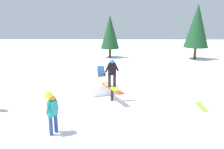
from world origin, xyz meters
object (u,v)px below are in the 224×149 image
(rail_feature, at_px, (112,89))
(main_rider_on_rail, at_px, (112,74))
(loose_snowboard_lime, at_px, (201,107))
(folding_chair, at_px, (102,73))
(bystander_teal, at_px, (53,112))
(pine_tree_far, at_px, (110,32))
(backpack_on_snow, at_px, (49,95))
(pine_tree_near, at_px, (197,26))

(rail_feature, xyz_separation_m, main_rider_on_rail, (0.00, 0.00, 0.74))
(loose_snowboard_lime, distance_m, folding_chair, 6.58)
(bystander_teal, height_order, folding_chair, bystander_teal)
(loose_snowboard_lime, relative_size, folding_chair, 1.44)
(rail_feature, height_order, bystander_teal, bystander_teal)
(bystander_teal, distance_m, pine_tree_far, 15.75)
(main_rider_on_rail, relative_size, bystander_teal, 1.00)
(rail_feature, distance_m, pine_tree_far, 12.39)
(backpack_on_snow, height_order, pine_tree_far, pine_tree_far)
(bystander_teal, relative_size, loose_snowboard_lime, 1.08)
(rail_feature, bearing_deg, folding_chair, 165.12)
(main_rider_on_rail, xyz_separation_m, bystander_teal, (3.35, -1.90, -0.52))
(rail_feature, distance_m, backpack_on_snow, 3.05)
(pine_tree_near, bearing_deg, loose_snowboard_lime, -15.57)
(main_rider_on_rail, xyz_separation_m, loose_snowboard_lime, (0.74, 3.91, -1.28))
(pine_tree_far, bearing_deg, folding_chair, -2.15)
(backpack_on_snow, relative_size, pine_tree_far, 0.09)
(loose_snowboard_lime, height_order, pine_tree_near, pine_tree_near)
(main_rider_on_rail, xyz_separation_m, pine_tree_near, (-11.48, 7.31, 1.69))
(folding_chair, relative_size, pine_tree_near, 0.18)
(main_rider_on_rail, height_order, pine_tree_far, pine_tree_far)
(bystander_teal, bearing_deg, pine_tree_near, 174.73)
(backpack_on_snow, bearing_deg, main_rider_on_rail, 39.26)
(folding_chair, bearing_deg, loose_snowboard_lime, 147.09)
(loose_snowboard_lime, distance_m, pine_tree_near, 13.03)
(loose_snowboard_lime, bearing_deg, folding_chair, 45.75)
(rail_feature, height_order, loose_snowboard_lime, rail_feature)
(pine_tree_near, bearing_deg, folding_chair, -46.70)
(backpack_on_snow, distance_m, pine_tree_near, 15.54)
(bystander_teal, xyz_separation_m, loose_snowboard_lime, (-2.61, 5.81, -0.75))
(pine_tree_far, bearing_deg, rail_feature, 1.88)
(folding_chair, xyz_separation_m, pine_tree_near, (-7.57, 8.03, 2.56))
(folding_chair, distance_m, backpack_on_snow, 4.36)
(pine_tree_near, bearing_deg, bystander_teal, -31.85)
(main_rider_on_rail, distance_m, pine_tree_far, 12.30)
(bystander_teal, bearing_deg, pine_tree_far, -158.91)
(bystander_teal, bearing_deg, main_rider_on_rail, 177.01)
(loose_snowboard_lime, bearing_deg, main_rider_on_rail, 80.24)
(pine_tree_near, height_order, pine_tree_far, pine_tree_near)
(rail_feature, relative_size, folding_chair, 2.11)
(main_rider_on_rail, bearing_deg, folding_chair, 166.62)
(folding_chair, bearing_deg, pine_tree_near, -124.37)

